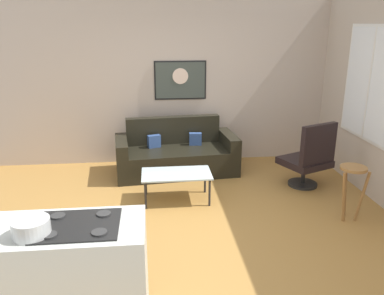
% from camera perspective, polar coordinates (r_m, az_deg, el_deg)
% --- Properties ---
extents(ground, '(6.40, 6.40, 0.04)m').
position_cam_1_polar(ground, '(4.79, -0.69, -11.60)').
color(ground, '#A47538').
extents(back_wall, '(6.40, 0.05, 2.80)m').
position_cam_1_polar(back_wall, '(6.66, -2.68, 9.71)').
color(back_wall, '#B7A698').
rests_on(back_wall, ground).
extents(couch, '(1.97, 1.01, 0.85)m').
position_cam_1_polar(couch, '(6.34, -2.33, -1.09)').
color(couch, black).
rests_on(couch, ground).
extents(coffee_table, '(0.93, 0.52, 0.40)m').
position_cam_1_polar(coffee_table, '(5.29, -2.27, -4.08)').
color(coffee_table, silver).
rests_on(coffee_table, ground).
extents(armchair, '(0.79, 0.78, 0.99)m').
position_cam_1_polar(armchair, '(5.91, 16.70, -1.45)').
color(armchair, black).
rests_on(armchair, ground).
extents(bar_stool, '(0.36, 0.35, 0.69)m').
position_cam_1_polar(bar_stool, '(5.10, 22.26, -4.34)').
color(bar_stool, olive).
rests_on(bar_stool, ground).
extents(kitchen_counter, '(1.51, 0.60, 0.94)m').
position_cam_1_polar(kitchen_counter, '(3.32, -20.36, -17.76)').
color(kitchen_counter, silver).
rests_on(kitchen_counter, ground).
extents(mixing_bowl, '(0.26, 0.26, 0.13)m').
position_cam_1_polar(mixing_bowl, '(2.97, -22.33, -10.78)').
color(mixing_bowl, silver).
rests_on(mixing_bowl, kitchen_counter).
extents(wall_painting, '(0.87, 0.03, 0.64)m').
position_cam_1_polar(wall_painting, '(6.62, -1.71, 9.75)').
color(wall_painting, black).
extents(window, '(0.03, 1.33, 1.56)m').
position_cam_1_polar(window, '(5.91, 24.46, 8.41)').
color(window, silver).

